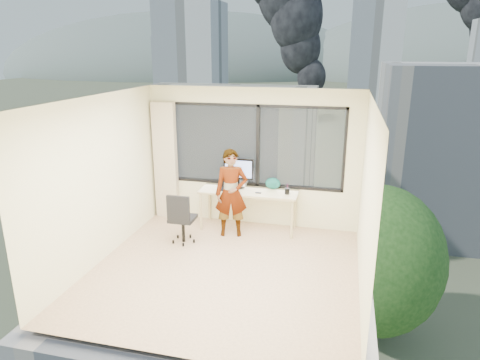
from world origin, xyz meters
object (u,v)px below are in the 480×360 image
(desk, at_px, (248,210))
(monitor, at_px, (239,173))
(laptop, at_px, (228,183))
(handbag, at_px, (273,183))
(chair, at_px, (183,217))
(game_console, at_px, (239,184))
(person, at_px, (231,193))

(desk, xyz_separation_m, monitor, (-0.22, 0.13, 0.66))
(laptop, relative_size, handbag, 1.42)
(laptop, bearing_deg, monitor, 35.12)
(chair, xyz_separation_m, monitor, (0.75, 0.99, 0.57))
(laptop, bearing_deg, chair, -130.01)
(laptop, bearing_deg, game_console, 56.90)
(chair, relative_size, monitor, 1.64)
(chair, xyz_separation_m, person, (0.74, 0.50, 0.33))
(monitor, bearing_deg, chair, -126.80)
(desk, bearing_deg, game_console, 134.36)
(monitor, bearing_deg, handbag, 7.13)
(monitor, bearing_deg, laptop, -139.16)
(monitor, bearing_deg, person, -90.81)
(chair, height_order, game_console, chair)
(desk, height_order, handbag, handbag)
(chair, bearing_deg, desk, 40.69)
(person, bearing_deg, desk, 42.04)
(handbag, bearing_deg, person, -144.80)
(person, distance_m, monitor, 0.54)
(chair, distance_m, person, 0.95)
(chair, height_order, person, person)
(monitor, distance_m, handbag, 0.67)
(person, bearing_deg, monitor, 74.67)
(desk, relative_size, monitor, 3.16)
(laptop, bearing_deg, desk, -4.68)
(monitor, relative_size, handbag, 2.04)
(chair, xyz_separation_m, handbag, (1.39, 1.06, 0.39))
(chair, relative_size, game_console, 3.29)
(game_console, height_order, handbag, handbag)
(game_console, relative_size, laptop, 0.72)
(desk, distance_m, chair, 1.30)
(laptop, bearing_deg, handbag, 9.54)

